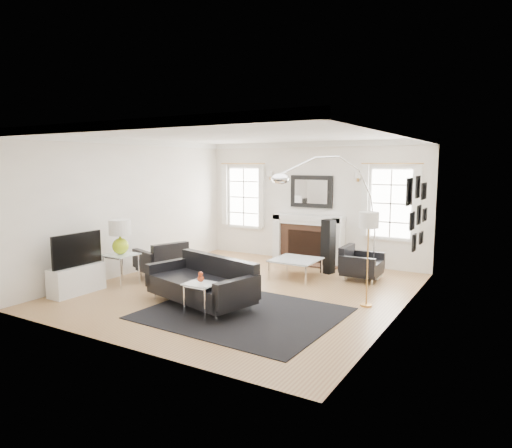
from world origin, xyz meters
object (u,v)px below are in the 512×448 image
Objects in this scene: armchair_left at (163,261)px; coffee_table at (296,260)px; fireplace at (308,239)px; armchair_right at (359,264)px; gourd_lamp at (120,234)px; arc_floor_lamp at (329,211)px; sofa at (204,284)px.

coffee_table is (2.35, 1.31, 0.02)m from armchair_left.
fireplace reaches higher than armchair_left.
armchair_left is at bearing -124.42° from fireplace.
armchair_left is at bearing -152.11° from armchair_right.
gourd_lamp reaches higher than armchair_right.
fireplace is 1.84m from arc_floor_lamp.
fireplace is 1.58m from coffee_table.
fireplace is 3.42m from armchair_left.
fireplace is 1.85m from armchair_right.
gourd_lamp is at bearing 175.22° from sofa.
sofa is at bearing -29.89° from armchair_left.
fireplace is 1.93× the size of coffee_table.
fireplace reaches higher than armchair_right.
armchair_left is 1.34× the size of armchair_right.
sofa is at bearing -113.89° from arc_floor_lamp.
sofa is 2.52× the size of armchair_right.
fireplace is 1.53× the size of armchair_left.
sofa reaches higher than coffee_table.
arc_floor_lamp is (1.01, -1.29, 0.83)m from fireplace.
coffee_table is 3.46m from gourd_lamp.
fireplace is at bearing 105.56° from coffee_table.
gourd_lamp is (-3.76, -2.71, 0.67)m from armchair_right.
armchair_left is (-1.81, 1.04, -0.00)m from sofa.
sofa is 3.20× the size of gourd_lamp.
coffee_table is 0.35× the size of arc_floor_lamp.
gourd_lamp is (-2.62, -2.17, 0.61)m from coffee_table.
coffee_table is 1.35× the size of gourd_lamp.
armchair_right is at bearing 59.80° from sofa.
armchair_left is (-1.93, -2.82, -0.20)m from fireplace.
arc_floor_lamp is (2.94, 1.53, 1.03)m from armchair_left.
armchair_right is at bearing 27.89° from armchair_left.
sofa is 2.99m from arc_floor_lamp.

